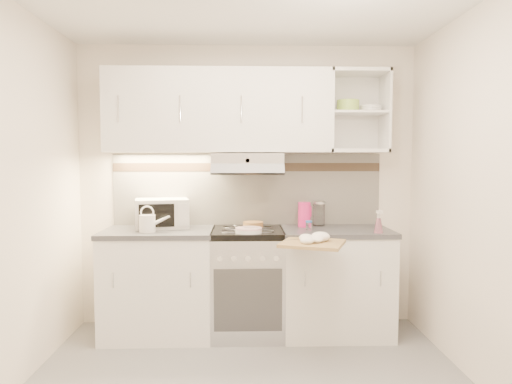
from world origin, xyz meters
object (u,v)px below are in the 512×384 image
electric_range (248,281)px  plate_stack (249,230)px  cutting_board (312,243)px  watering_can (148,223)px  microwave (162,213)px  pink_pitcher (304,214)px  glass_jar (319,213)px  spray_bottle (379,224)px

electric_range → plate_stack: (0.01, -0.18, 0.47)m
plate_stack → cutting_board: bearing=-36.2°
watering_can → microwave: bearing=73.3°
pink_pitcher → glass_jar: 0.15m
electric_range → cutting_board: (0.47, -0.52, 0.42)m
cutting_board → spray_bottle: bearing=47.9°
electric_range → cutting_board: 0.82m
microwave → plate_stack: bearing=-33.4°
cutting_board → watering_can: bearing=-176.8°
electric_range → spray_bottle: 1.19m
plate_stack → spray_bottle: (1.04, -0.04, 0.06)m
electric_range → pink_pitcher: 0.76m
glass_jar → plate_stack: bearing=-148.9°
microwave → watering_can: microwave is taller
glass_jar → spray_bottle: glass_jar is taller
pink_pitcher → microwave: bearing=-176.0°
microwave → spray_bottle: microwave is taller
cutting_board → microwave: bearing=172.7°
pink_pitcher → cutting_board: 0.67m
electric_range → plate_stack: size_ratio=4.17×
electric_range → pink_pitcher: size_ratio=4.14×
electric_range → glass_jar: glass_jar is taller
microwave → glass_jar: 1.38m
electric_range → watering_can: size_ratio=3.55×
cutting_board → glass_jar: bearing=97.5°
pink_pitcher → cutting_board: (-0.03, -0.65, -0.14)m
microwave → pink_pitcher: size_ratio=2.30×
microwave → plate_stack: (0.75, -0.30, -0.10)m
spray_bottle → microwave: bearing=159.6°
pink_pitcher → spray_bottle: size_ratio=1.12×
spray_bottle → cutting_board: size_ratio=0.44×
electric_range → glass_jar: size_ratio=4.18×
glass_jar → spray_bottle: bearing=-45.5°
microwave → electric_range: bearing=-20.7°
plate_stack → pink_pitcher: size_ratio=0.99×
plate_stack → spray_bottle: spray_bottle is taller
microwave → plate_stack: microwave is taller
plate_stack → spray_bottle: 1.04m
glass_jar → spray_bottle: size_ratio=1.11×
electric_range → spray_bottle: spray_bottle is taller
plate_stack → glass_jar: (0.63, 0.38, 0.09)m
plate_stack → pink_pitcher: bearing=32.3°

